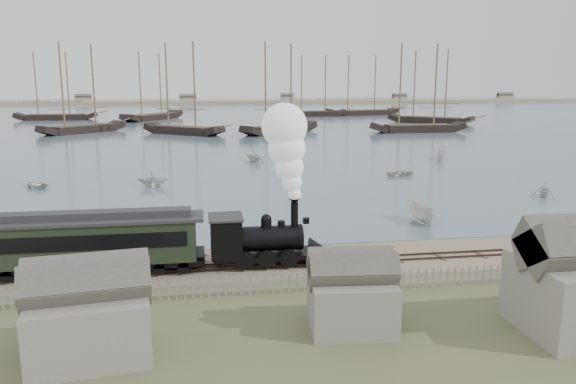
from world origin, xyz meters
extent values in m
plane|color=gray|center=(0.00, 0.00, 0.00)|extent=(600.00, 600.00, 0.00)
cube|color=#4D616F|center=(0.00, 170.00, 0.03)|extent=(600.00, 336.00, 0.06)
cube|color=#37261E|center=(0.00, -2.50, 0.10)|extent=(120.00, 0.08, 0.12)
cube|color=#37261E|center=(0.00, -1.50, 0.10)|extent=(120.00, 0.08, 0.12)
cube|color=#3A2E25|center=(0.00, -2.00, 0.03)|extent=(120.00, 1.80, 0.06)
cube|color=tan|center=(0.00, 250.00, 0.00)|extent=(500.00, 20.00, 1.80)
cube|color=black|center=(-0.74, -2.00, 0.76)|extent=(7.38, 2.17, 0.27)
cylinder|color=black|center=(-1.17, -2.00, 1.84)|extent=(4.56, 1.63, 1.63)
cube|color=black|center=(-3.56, -2.00, 2.06)|extent=(1.95, 2.39, 2.50)
cube|color=#2D2D2F|center=(-3.56, -2.00, 3.36)|extent=(2.17, 2.60, 0.13)
cylinder|color=black|center=(0.89, -2.00, 3.31)|extent=(0.48, 0.48, 1.74)
sphere|color=black|center=(-0.95, -2.00, 3.11)|extent=(0.69, 0.69, 0.69)
cone|color=black|center=(2.74, -2.00, 0.65)|extent=(1.52, 2.17, 2.17)
cube|color=black|center=(1.65, -2.00, 2.93)|extent=(0.38, 0.38, 0.38)
cube|color=black|center=(-12.14, -2.00, 0.73)|extent=(14.39, 2.36, 0.36)
cube|color=black|center=(-12.14, -2.00, 2.16)|extent=(13.36, 2.57, 2.57)
cube|color=black|center=(-12.14, -3.30, 2.42)|extent=(12.33, 0.06, 0.92)
cube|color=black|center=(-12.14, -0.70, 2.42)|extent=(12.33, 0.06, 0.92)
cube|color=#2D2D2F|center=(-12.14, -2.00, 3.50)|extent=(14.39, 2.77, 0.18)
cube|color=#2D2D2F|center=(-12.14, -2.00, 3.81)|extent=(12.84, 1.23, 0.46)
imported|color=silver|center=(-6.56, 0.08, 0.40)|extent=(3.77, 4.51, 0.80)
imported|color=silver|center=(-10.37, 27.12, 0.94)|extent=(3.12, 3.54, 1.76)
imported|color=silver|center=(13.21, 7.03, 0.84)|extent=(4.22, 2.08, 1.56)
imported|color=silver|center=(19.89, 29.65, 0.43)|extent=(2.68, 3.64, 0.73)
imported|color=silver|center=(29.97, 15.16, 0.76)|extent=(3.46, 3.35, 1.39)
imported|color=silver|center=(30.79, 42.83, 0.76)|extent=(3.85, 2.42, 1.39)
imported|color=silver|center=(-23.33, 28.56, 0.40)|extent=(4.01, 4.04, 0.69)
imported|color=silver|center=(2.77, 44.60, 0.97)|extent=(4.52, 4.36, 1.83)
camera|label=1|loc=(-5.05, -36.79, 11.95)|focal=35.00mm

